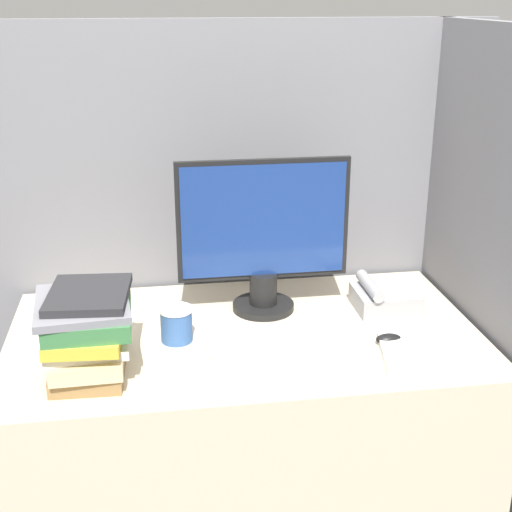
% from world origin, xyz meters
% --- Properties ---
extents(cubicle_panel_rear, '(1.73, 0.04, 1.57)m').
position_xyz_m(cubicle_panel_rear, '(0.00, 0.79, 0.79)').
color(cubicle_panel_rear, slate).
rests_on(cubicle_panel_rear, ground_plane).
extents(cubicle_panel_right, '(0.04, 0.81, 1.57)m').
position_xyz_m(cubicle_panel_right, '(0.70, 0.41, 0.79)').
color(cubicle_panel_right, slate).
rests_on(cubicle_panel_right, ground_plane).
extents(desk, '(1.33, 0.75, 0.74)m').
position_xyz_m(desk, '(0.00, 0.38, 0.37)').
color(desk, beige).
rests_on(desk, ground_plane).
extents(monitor, '(0.51, 0.19, 0.46)m').
position_xyz_m(monitor, '(0.08, 0.53, 0.96)').
color(monitor, black).
rests_on(monitor, desk).
extents(keyboard, '(0.43, 0.15, 0.02)m').
position_xyz_m(keyboard, '(0.10, 0.23, 0.75)').
color(keyboard, silver).
rests_on(keyboard, desk).
extents(mouse, '(0.07, 0.04, 0.03)m').
position_xyz_m(mouse, '(0.38, 0.25, 0.75)').
color(mouse, black).
rests_on(mouse, desk).
extents(coffee_cup, '(0.09, 0.09, 0.10)m').
position_xyz_m(coffee_cup, '(-0.19, 0.36, 0.79)').
color(coffee_cup, '#335999').
rests_on(coffee_cup, desk).
extents(book_stack, '(0.25, 0.30, 0.22)m').
position_xyz_m(book_stack, '(-0.42, 0.21, 0.85)').
color(book_stack, olive).
rests_on(book_stack, desk).
extents(desk_telephone, '(0.19, 0.18, 0.10)m').
position_xyz_m(desk_telephone, '(0.44, 0.47, 0.77)').
color(desk_telephone, '#99999E').
rests_on(desk_telephone, desk).
extents(paper_pile, '(0.24, 0.26, 0.02)m').
position_xyz_m(paper_pile, '(0.44, 0.16, 0.75)').
color(paper_pile, white).
rests_on(paper_pile, desk).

